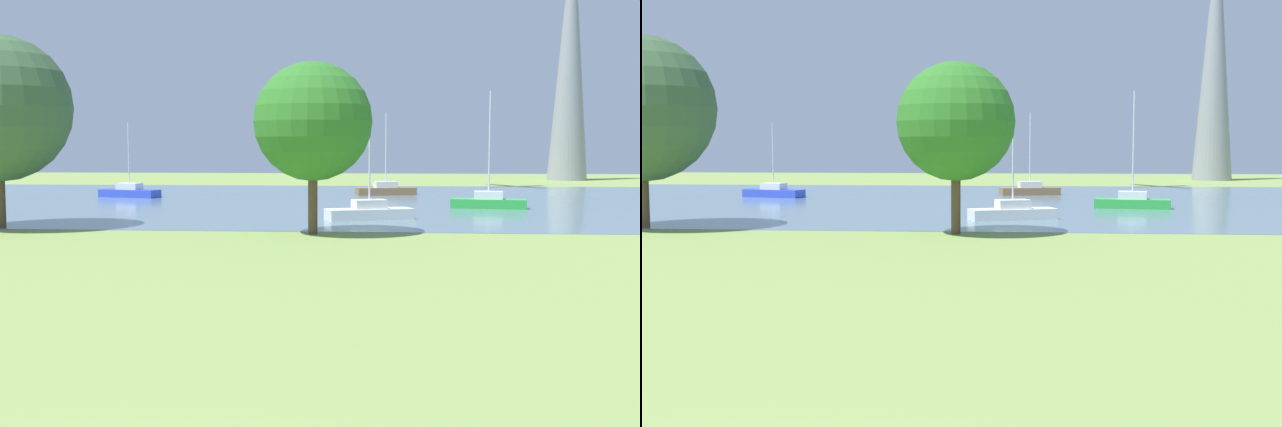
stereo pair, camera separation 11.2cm
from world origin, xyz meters
TOP-DOWN VIEW (x-y plane):
  - ground_plane at (0.00, 22.00)m, footprint 160.00×160.00m
  - water_surface at (0.00, 50.00)m, footprint 140.00×40.00m
  - sailboat_green at (9.89, 44.27)m, footprint 4.97×2.20m
  - sailboat_blue at (-16.56, 52.60)m, footprint 5.03×2.76m
  - sailboat_white at (2.31, 36.22)m, footprint 5.02×3.05m
  - sailboat_brown at (3.33, 56.82)m, footprint 5.02×2.64m
  - tree_mid_shore at (-0.21, 29.18)m, footprint 5.50×5.50m
  - electricity_pylon at (24.03, 84.23)m, footprint 6.40×4.40m

SIDE VIEW (x-z plane):
  - ground_plane at x=0.00m, z-range 0.00..0.00m
  - water_surface at x=0.00m, z-range 0.00..0.02m
  - sailboat_white at x=2.31m, z-range -2.23..3.12m
  - sailboat_blue at x=-16.56m, z-range -2.43..3.33m
  - sailboat_brown at x=3.33m, z-range -2.85..3.77m
  - sailboat_green at x=9.89m, z-range -3.29..4.23m
  - tree_mid_shore at x=-0.21m, z-range 1.22..9.20m
  - electricity_pylon at x=24.03m, z-range 0.01..29.43m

